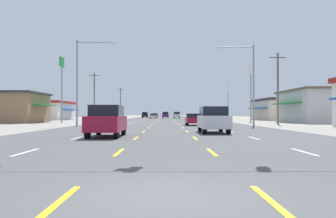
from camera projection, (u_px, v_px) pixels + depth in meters
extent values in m
plane|color=#4C4C4F|center=(165.00, 121.00, 72.15)|extent=(572.00, 572.00, 0.00)
cube|color=gray|center=(45.00, 121.00, 71.97)|extent=(28.00, 440.00, 0.01)
cube|color=gray|center=(285.00, 121.00, 72.33)|extent=(28.00, 440.00, 0.01)
cube|color=white|center=(26.00, 152.00, 13.12)|extent=(0.14, 2.60, 0.01)
cube|color=white|center=(77.00, 138.00, 20.62)|extent=(0.14, 2.60, 0.01)
cube|color=white|center=(100.00, 132.00, 28.11)|extent=(0.14, 2.60, 0.01)
cube|color=white|center=(114.00, 128.00, 35.61)|extent=(0.14, 2.60, 0.01)
cube|color=white|center=(123.00, 125.00, 43.11)|extent=(0.14, 2.60, 0.01)
cube|color=white|center=(129.00, 124.00, 50.61)|extent=(0.14, 2.60, 0.01)
cube|color=white|center=(134.00, 122.00, 58.11)|extent=(0.14, 2.60, 0.01)
cube|color=white|center=(138.00, 121.00, 65.61)|extent=(0.14, 2.60, 0.01)
cube|color=white|center=(140.00, 120.00, 73.11)|extent=(0.14, 2.60, 0.01)
cube|color=white|center=(143.00, 120.00, 80.61)|extent=(0.14, 2.60, 0.01)
cube|color=white|center=(145.00, 119.00, 88.11)|extent=(0.14, 2.60, 0.01)
cube|color=white|center=(146.00, 119.00, 95.61)|extent=(0.14, 2.60, 0.01)
cube|color=white|center=(148.00, 118.00, 103.11)|extent=(0.14, 2.60, 0.01)
cube|color=white|center=(149.00, 118.00, 110.61)|extent=(0.14, 2.60, 0.01)
cube|color=white|center=(150.00, 118.00, 118.10)|extent=(0.14, 2.60, 0.01)
cube|color=white|center=(151.00, 118.00, 125.60)|extent=(0.14, 2.60, 0.01)
cube|color=white|center=(152.00, 117.00, 133.10)|extent=(0.14, 2.60, 0.01)
cube|color=white|center=(152.00, 117.00, 140.60)|extent=(0.14, 2.60, 0.01)
cube|color=white|center=(153.00, 117.00, 148.10)|extent=(0.14, 2.60, 0.01)
cube|color=white|center=(154.00, 117.00, 155.60)|extent=(0.14, 2.60, 0.01)
cube|color=white|center=(154.00, 117.00, 163.10)|extent=(0.14, 2.60, 0.01)
cube|color=white|center=(155.00, 116.00, 170.60)|extent=(0.14, 2.60, 0.01)
cube|color=white|center=(155.00, 116.00, 178.10)|extent=(0.14, 2.60, 0.01)
cube|color=white|center=(156.00, 116.00, 185.60)|extent=(0.14, 2.60, 0.01)
cube|color=white|center=(156.00, 116.00, 193.10)|extent=(0.14, 2.60, 0.01)
cube|color=white|center=(156.00, 116.00, 200.60)|extent=(0.14, 2.60, 0.01)
cube|color=white|center=(157.00, 116.00, 208.09)|extent=(0.14, 2.60, 0.01)
cube|color=white|center=(157.00, 116.00, 215.59)|extent=(0.14, 2.60, 0.01)
cube|color=white|center=(157.00, 116.00, 223.09)|extent=(0.14, 2.60, 0.01)
cube|color=yellow|center=(57.00, 204.00, 5.64)|extent=(0.14, 2.60, 0.01)
cube|color=yellow|center=(119.00, 152.00, 13.14)|extent=(0.14, 2.60, 0.01)
cube|color=yellow|center=(136.00, 138.00, 20.64)|extent=(0.14, 2.60, 0.01)
cube|color=yellow|center=(144.00, 132.00, 28.14)|extent=(0.14, 2.60, 0.01)
cube|color=yellow|center=(148.00, 128.00, 35.64)|extent=(0.14, 2.60, 0.01)
cube|color=yellow|center=(151.00, 125.00, 43.14)|extent=(0.14, 2.60, 0.01)
cube|color=yellow|center=(153.00, 124.00, 50.64)|extent=(0.14, 2.60, 0.01)
cube|color=yellow|center=(155.00, 122.00, 58.14)|extent=(0.14, 2.60, 0.01)
cube|color=yellow|center=(156.00, 121.00, 65.64)|extent=(0.14, 2.60, 0.01)
cube|color=yellow|center=(157.00, 120.00, 73.13)|extent=(0.14, 2.60, 0.01)
cube|color=yellow|center=(158.00, 120.00, 80.63)|extent=(0.14, 2.60, 0.01)
cube|color=yellow|center=(159.00, 119.00, 88.13)|extent=(0.14, 2.60, 0.01)
cube|color=yellow|center=(159.00, 119.00, 95.63)|extent=(0.14, 2.60, 0.01)
cube|color=yellow|center=(160.00, 118.00, 103.13)|extent=(0.14, 2.60, 0.01)
cube|color=yellow|center=(160.00, 118.00, 110.63)|extent=(0.14, 2.60, 0.01)
cube|color=yellow|center=(160.00, 118.00, 118.13)|extent=(0.14, 2.60, 0.01)
cube|color=yellow|center=(161.00, 118.00, 125.63)|extent=(0.14, 2.60, 0.01)
cube|color=yellow|center=(161.00, 117.00, 133.13)|extent=(0.14, 2.60, 0.01)
cube|color=yellow|center=(161.00, 117.00, 140.63)|extent=(0.14, 2.60, 0.01)
cube|color=yellow|center=(161.00, 117.00, 148.13)|extent=(0.14, 2.60, 0.01)
cube|color=yellow|center=(162.00, 117.00, 155.63)|extent=(0.14, 2.60, 0.01)
cube|color=yellow|center=(162.00, 117.00, 163.12)|extent=(0.14, 2.60, 0.01)
cube|color=yellow|center=(162.00, 116.00, 170.62)|extent=(0.14, 2.60, 0.01)
cube|color=yellow|center=(162.00, 116.00, 178.12)|extent=(0.14, 2.60, 0.01)
cube|color=yellow|center=(162.00, 116.00, 185.62)|extent=(0.14, 2.60, 0.01)
cube|color=yellow|center=(162.00, 116.00, 193.12)|extent=(0.14, 2.60, 0.01)
cube|color=yellow|center=(162.00, 116.00, 200.62)|extent=(0.14, 2.60, 0.01)
cube|color=yellow|center=(163.00, 116.00, 208.12)|extent=(0.14, 2.60, 0.01)
cube|color=yellow|center=(163.00, 116.00, 215.62)|extent=(0.14, 2.60, 0.01)
cube|color=yellow|center=(163.00, 116.00, 223.12)|extent=(0.14, 2.60, 0.01)
cube|color=yellow|center=(273.00, 203.00, 5.67)|extent=(0.14, 2.60, 0.01)
cube|color=yellow|center=(212.00, 152.00, 13.17)|extent=(0.14, 2.60, 0.01)
cube|color=yellow|center=(195.00, 138.00, 20.67)|extent=(0.14, 2.60, 0.01)
cube|color=yellow|center=(187.00, 132.00, 28.17)|extent=(0.14, 2.60, 0.01)
cube|color=yellow|center=(183.00, 128.00, 35.66)|extent=(0.14, 2.60, 0.01)
cube|color=yellow|center=(180.00, 125.00, 43.16)|extent=(0.14, 2.60, 0.01)
cube|color=yellow|center=(177.00, 124.00, 50.66)|extent=(0.14, 2.60, 0.01)
cube|color=yellow|center=(176.00, 122.00, 58.16)|extent=(0.14, 2.60, 0.01)
cube|color=yellow|center=(175.00, 121.00, 65.66)|extent=(0.14, 2.60, 0.01)
cube|color=yellow|center=(174.00, 120.00, 73.16)|extent=(0.14, 2.60, 0.01)
cube|color=yellow|center=(173.00, 120.00, 80.66)|extent=(0.14, 2.60, 0.01)
cube|color=yellow|center=(172.00, 119.00, 88.16)|extent=(0.14, 2.60, 0.01)
cube|color=yellow|center=(172.00, 119.00, 95.66)|extent=(0.14, 2.60, 0.01)
cube|color=yellow|center=(171.00, 118.00, 103.16)|extent=(0.14, 2.60, 0.01)
cube|color=yellow|center=(171.00, 118.00, 110.66)|extent=(0.14, 2.60, 0.01)
cube|color=yellow|center=(171.00, 118.00, 118.16)|extent=(0.14, 2.60, 0.01)
cube|color=yellow|center=(170.00, 118.00, 125.65)|extent=(0.14, 2.60, 0.01)
cube|color=yellow|center=(170.00, 117.00, 133.15)|extent=(0.14, 2.60, 0.01)
cube|color=yellow|center=(170.00, 117.00, 140.65)|extent=(0.14, 2.60, 0.01)
cube|color=yellow|center=(170.00, 117.00, 148.15)|extent=(0.14, 2.60, 0.01)
cube|color=yellow|center=(169.00, 117.00, 155.65)|extent=(0.14, 2.60, 0.01)
cube|color=yellow|center=(169.00, 117.00, 163.15)|extent=(0.14, 2.60, 0.01)
cube|color=yellow|center=(169.00, 116.00, 170.65)|extent=(0.14, 2.60, 0.01)
cube|color=yellow|center=(169.00, 116.00, 178.15)|extent=(0.14, 2.60, 0.01)
cube|color=yellow|center=(169.00, 116.00, 185.65)|extent=(0.14, 2.60, 0.01)
cube|color=yellow|center=(169.00, 116.00, 193.15)|extent=(0.14, 2.60, 0.01)
cube|color=yellow|center=(168.00, 116.00, 200.65)|extent=(0.14, 2.60, 0.01)
cube|color=yellow|center=(168.00, 116.00, 208.15)|extent=(0.14, 2.60, 0.01)
cube|color=yellow|center=(168.00, 116.00, 215.64)|extent=(0.14, 2.60, 0.01)
cube|color=yellow|center=(168.00, 116.00, 223.14)|extent=(0.14, 2.60, 0.01)
cube|color=white|center=(304.00, 152.00, 13.19)|extent=(0.14, 2.60, 0.01)
cube|color=white|center=(254.00, 138.00, 20.69)|extent=(0.14, 2.60, 0.01)
cube|color=white|center=(230.00, 132.00, 28.19)|extent=(0.14, 2.60, 0.01)
cube|color=white|center=(217.00, 128.00, 35.69)|extent=(0.14, 2.60, 0.01)
cube|color=white|center=(208.00, 125.00, 43.19)|extent=(0.14, 2.60, 0.01)
cube|color=white|center=(202.00, 124.00, 50.69)|extent=(0.14, 2.60, 0.01)
cube|color=white|center=(197.00, 122.00, 58.19)|extent=(0.14, 2.60, 0.01)
cube|color=white|center=(193.00, 121.00, 65.69)|extent=(0.14, 2.60, 0.01)
cube|color=white|center=(190.00, 120.00, 73.19)|extent=(0.14, 2.60, 0.01)
cube|color=white|center=(188.00, 120.00, 80.69)|extent=(0.14, 2.60, 0.01)
cube|color=white|center=(186.00, 119.00, 88.18)|extent=(0.14, 2.60, 0.01)
cube|color=white|center=(185.00, 119.00, 95.68)|extent=(0.14, 2.60, 0.01)
cube|color=white|center=(183.00, 118.00, 103.18)|extent=(0.14, 2.60, 0.01)
cube|color=white|center=(182.00, 118.00, 110.68)|extent=(0.14, 2.60, 0.01)
cube|color=white|center=(181.00, 118.00, 118.18)|extent=(0.14, 2.60, 0.01)
cube|color=white|center=(180.00, 118.00, 125.68)|extent=(0.14, 2.60, 0.01)
cube|color=white|center=(179.00, 117.00, 133.18)|extent=(0.14, 2.60, 0.01)
cube|color=white|center=(178.00, 117.00, 140.68)|extent=(0.14, 2.60, 0.01)
cube|color=white|center=(178.00, 117.00, 148.18)|extent=(0.14, 2.60, 0.01)
cube|color=white|center=(177.00, 117.00, 155.68)|extent=(0.14, 2.60, 0.01)
cube|color=white|center=(177.00, 117.00, 163.18)|extent=(0.14, 2.60, 0.01)
cube|color=white|center=(176.00, 116.00, 170.68)|extent=(0.14, 2.60, 0.01)
cube|color=white|center=(176.00, 116.00, 178.17)|extent=(0.14, 2.60, 0.01)
cube|color=white|center=(175.00, 116.00, 185.67)|extent=(0.14, 2.60, 0.01)
cube|color=white|center=(175.00, 116.00, 193.17)|extent=(0.14, 2.60, 0.01)
cube|color=white|center=(175.00, 116.00, 200.67)|extent=(0.14, 2.60, 0.01)
cube|color=white|center=(174.00, 116.00, 208.17)|extent=(0.14, 2.60, 0.01)
cube|color=white|center=(174.00, 116.00, 215.67)|extent=(0.14, 2.60, 0.01)
cube|color=white|center=(174.00, 116.00, 223.17)|extent=(0.14, 2.60, 0.01)
cube|color=maroon|center=(107.00, 123.00, 21.95)|extent=(1.98, 4.90, 0.92)
cube|color=black|center=(107.00, 111.00, 21.91)|extent=(1.82, 2.70, 0.68)
cylinder|color=black|center=(99.00, 129.00, 23.63)|extent=(0.26, 0.76, 0.76)
cylinder|color=black|center=(124.00, 129.00, 23.64)|extent=(0.26, 0.76, 0.76)
cylinder|color=black|center=(87.00, 132.00, 20.23)|extent=(0.26, 0.76, 0.76)
cylinder|color=black|center=(116.00, 132.00, 20.25)|extent=(0.26, 0.76, 0.76)
cube|color=silver|center=(213.00, 122.00, 26.33)|extent=(1.98, 4.90, 0.92)
cube|color=black|center=(213.00, 111.00, 26.29)|extent=(1.82, 2.70, 0.68)
cylinder|color=black|center=(200.00, 127.00, 28.01)|extent=(0.26, 0.76, 0.76)
cylinder|color=black|center=(221.00, 127.00, 28.03)|extent=(0.26, 0.76, 0.76)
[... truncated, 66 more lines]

